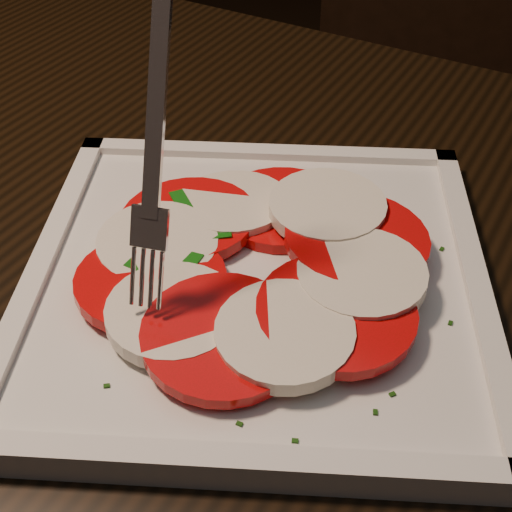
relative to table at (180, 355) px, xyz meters
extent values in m
cube|color=black|center=(0.00, 0.00, 0.08)|extent=(1.27, 0.91, 0.04)
cylinder|color=black|center=(-0.50, 0.39, -0.30)|extent=(0.06, 0.06, 0.71)
cube|color=black|center=(0.02, 0.79, -0.20)|extent=(0.48, 0.48, 0.04)
cylinder|color=black|center=(-0.12, 0.59, -0.45)|extent=(0.04, 0.04, 0.41)
cylinder|color=black|center=(0.23, 0.65, -0.45)|extent=(0.04, 0.04, 0.41)
cylinder|color=black|center=(-0.18, 0.94, -0.45)|extent=(0.04, 0.04, 0.41)
cylinder|color=black|center=(0.17, 1.00, -0.45)|extent=(0.04, 0.04, 0.41)
cube|color=silver|center=(0.07, 0.00, 0.11)|extent=(0.38, 0.38, 0.01)
cylinder|color=red|center=(0.06, 0.06, 0.12)|extent=(0.10, 0.10, 0.01)
cylinder|color=silver|center=(0.03, 0.05, 0.12)|extent=(0.08, 0.08, 0.02)
cylinder|color=red|center=(0.00, 0.02, 0.12)|extent=(0.10, 0.10, 0.01)
cylinder|color=silver|center=(0.00, -0.01, 0.12)|extent=(0.08, 0.08, 0.02)
cylinder|color=red|center=(0.01, -0.04, 0.12)|extent=(0.10, 0.10, 0.01)
cylinder|color=silver|center=(0.04, -0.07, 0.12)|extent=(0.08, 0.08, 0.01)
cylinder|color=red|center=(0.08, -0.07, 0.13)|extent=(0.10, 0.10, 0.01)
cylinder|color=silver|center=(0.11, -0.06, 0.13)|extent=(0.08, 0.08, 0.01)
cylinder|color=red|center=(0.13, -0.03, 0.13)|extent=(0.10, 0.10, 0.01)
cylinder|color=silver|center=(0.13, 0.01, 0.13)|extent=(0.08, 0.08, 0.01)
cylinder|color=red|center=(0.12, 0.04, 0.13)|extent=(0.10, 0.10, 0.01)
cylinder|color=silver|center=(0.09, 0.06, 0.13)|extent=(0.08, 0.08, 0.01)
cube|color=#11580F|center=(0.02, -0.02, 0.12)|extent=(0.02, 0.05, 0.00)
cube|color=#11580F|center=(0.00, 0.03, 0.12)|extent=(0.04, 0.03, 0.01)
cube|color=#11580F|center=(0.02, 0.01, 0.12)|extent=(0.04, 0.03, 0.01)
cube|color=#11580F|center=(0.13, -0.03, 0.12)|extent=(0.04, 0.04, 0.00)
cube|color=#11580F|center=(0.01, -0.02, 0.12)|extent=(0.04, 0.01, 0.00)
cube|color=#11580F|center=(0.14, -0.03, 0.12)|extent=(0.03, 0.04, 0.00)
cube|color=#11580F|center=(0.04, -0.07, 0.12)|extent=(0.04, 0.02, 0.00)
cube|color=#11580F|center=(0.14, -0.03, 0.12)|extent=(0.02, 0.03, 0.00)
cube|color=#11580F|center=(0.02, -0.04, 0.12)|extent=(0.05, 0.01, 0.01)
cube|color=#143B0A|center=(-0.02, 0.04, 0.11)|extent=(0.00, 0.00, 0.00)
cube|color=#143B0A|center=(0.03, -0.12, 0.11)|extent=(0.00, 0.00, 0.00)
cube|color=#143B0A|center=(-0.04, -0.01, 0.11)|extent=(0.00, 0.00, 0.00)
cube|color=#143B0A|center=(-0.02, -0.02, 0.11)|extent=(0.00, 0.00, 0.00)
cube|color=#143B0A|center=(0.09, 0.09, 0.11)|extent=(0.00, 0.00, 0.00)
cube|color=#143B0A|center=(0.17, -0.03, 0.11)|extent=(0.00, 0.00, 0.00)
cube|color=#143B0A|center=(0.17, 0.02, 0.11)|extent=(0.00, 0.00, 0.00)
cube|color=#143B0A|center=(0.18, -0.06, 0.11)|extent=(0.00, 0.00, 0.00)
cube|color=#143B0A|center=(0.14, 0.09, 0.11)|extent=(0.00, 0.00, 0.00)
cube|color=#143B0A|center=(0.07, -0.10, 0.11)|extent=(0.00, 0.00, 0.00)
cube|color=#143B0A|center=(0.17, 0.07, 0.11)|extent=(0.00, 0.00, 0.00)
cube|color=#143B0A|center=(-0.03, -0.03, 0.11)|extent=(0.00, 0.00, 0.00)
cube|color=#143B0A|center=(0.19, 0.00, 0.11)|extent=(0.00, 0.00, 0.00)
cube|color=#143B0A|center=(0.17, -0.01, 0.11)|extent=(0.00, 0.00, 0.00)
cube|color=#143B0A|center=(0.17, -0.08, 0.11)|extent=(0.00, 0.00, 0.00)
cube|color=#143B0A|center=(0.02, -0.09, 0.11)|extent=(0.00, 0.00, 0.00)
cube|color=#143B0A|center=(0.14, -0.11, 0.11)|extent=(0.00, 0.00, 0.00)
cube|color=#143B0A|center=(0.11, -0.11, 0.11)|extent=(0.00, 0.00, 0.00)
camera|label=1|loc=(0.21, -0.32, 0.43)|focal=50.00mm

